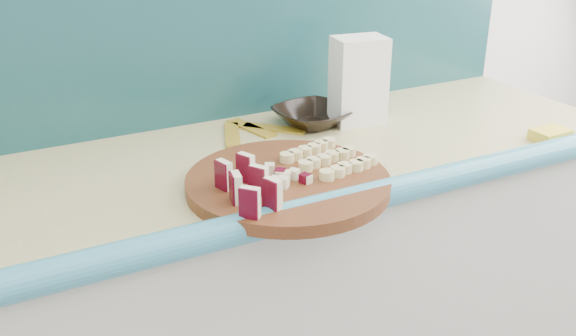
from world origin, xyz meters
The scene contains 10 objects.
kitchen_counter centered at (0.10, 1.50, 0.46)m, with size 2.20×0.63×0.91m.
backsplash centered at (0.10, 1.79, 1.16)m, with size 2.20×0.02×0.50m, color teal.
cutting_board centered at (0.23, 1.31, 0.92)m, with size 0.42×0.42×0.03m, color #4B2910.
apple_wedges centered at (0.12, 1.26, 0.97)m, with size 0.08×0.18×0.06m.
apple_chunks centered at (0.21, 1.30, 0.95)m, with size 0.07×0.08×0.02m.
banana_slices centered at (0.35, 1.34, 0.95)m, with size 0.19×0.19×0.02m.
brown_bowl centered at (0.47, 1.62, 0.93)m, with size 0.19×0.19×0.05m, color black.
flour_bag centered at (0.58, 1.59, 1.02)m, with size 0.13×0.09×0.23m, color white.
sponge centered at (0.93, 1.26, 0.92)m, with size 0.09×0.06×0.03m, color #FFE743.
banana_peel centered at (0.31, 1.65, 0.91)m, with size 0.23×0.19×0.01m.
Camera 1 is at (-0.32, 0.25, 1.48)m, focal length 40.00 mm.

